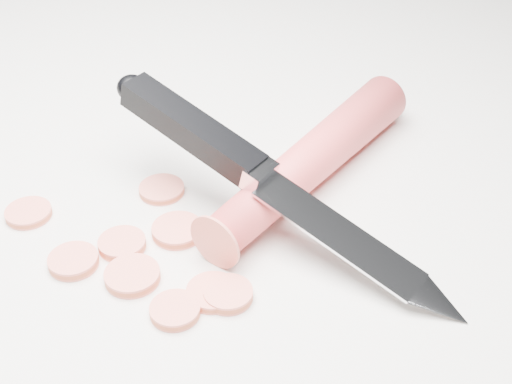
% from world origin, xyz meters
% --- Properties ---
extents(ground, '(2.40, 2.40, 0.00)m').
position_xyz_m(ground, '(0.00, 0.00, 0.00)').
color(ground, silver).
rests_on(ground, ground).
extents(carrot, '(0.07, 0.22, 0.03)m').
position_xyz_m(carrot, '(0.07, 0.06, 0.02)').
color(carrot, '#E3383D').
rests_on(carrot, ground).
extents(carrot_slice_0, '(0.03, 0.03, 0.01)m').
position_xyz_m(carrot_slice_0, '(-0.01, -0.06, 0.00)').
color(carrot_slice_0, '#F06957').
rests_on(carrot_slice_0, ground).
extents(carrot_slice_1, '(0.03, 0.03, 0.01)m').
position_xyz_m(carrot_slice_1, '(-0.03, -0.09, 0.00)').
color(carrot_slice_1, '#F06957').
rests_on(carrot_slice_1, ground).
extents(carrot_slice_2, '(0.03, 0.03, 0.01)m').
position_xyz_m(carrot_slice_2, '(0.02, -0.03, 0.00)').
color(carrot_slice_2, '#F06957').
rests_on(carrot_slice_2, ground).
extents(carrot_slice_3, '(0.03, 0.03, 0.01)m').
position_xyz_m(carrot_slice_3, '(0.06, -0.07, 0.00)').
color(carrot_slice_3, '#F06957').
rests_on(carrot_slice_3, ground).
extents(carrot_slice_4, '(0.03, 0.03, 0.01)m').
position_xyz_m(carrot_slice_4, '(0.01, -0.08, 0.00)').
color(carrot_slice_4, '#F06957').
rests_on(carrot_slice_4, ground).
extents(carrot_slice_5, '(0.03, 0.03, 0.01)m').
position_xyz_m(carrot_slice_5, '(-0.09, -0.06, 0.00)').
color(carrot_slice_5, '#F06957').
rests_on(carrot_slice_5, ground).
extents(carrot_slice_6, '(0.03, 0.03, 0.01)m').
position_xyz_m(carrot_slice_6, '(0.05, -0.10, 0.00)').
color(carrot_slice_6, '#F06957').
rests_on(carrot_slice_6, ground).
extents(carrot_slice_7, '(0.03, 0.03, 0.01)m').
position_xyz_m(carrot_slice_7, '(0.07, -0.07, 0.00)').
color(carrot_slice_7, '#F06957').
rests_on(carrot_slice_7, ground).
extents(carrot_slice_8, '(0.03, 0.03, 0.01)m').
position_xyz_m(carrot_slice_8, '(-0.02, -0.00, 0.00)').
color(carrot_slice_8, '#F06957').
rests_on(carrot_slice_8, ground).
extents(kitchen_knife, '(0.28, 0.08, 0.08)m').
position_xyz_m(kitchen_knife, '(0.08, -0.00, 0.04)').
color(kitchen_knife, silver).
rests_on(kitchen_knife, ground).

